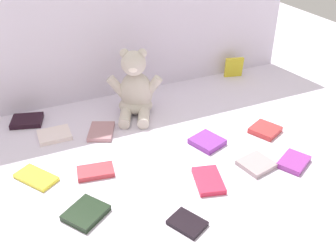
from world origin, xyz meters
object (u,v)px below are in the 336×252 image
Objects in this scene: book_case_2 at (36,177)px; teddy_bear at (135,90)px; book_case_1 at (86,213)px; book_case_10 at (96,172)px; book_case_5 at (54,135)px; book_case_9 at (294,162)px; book_case_4 at (187,223)px; book_case_7 at (265,130)px; book_case_8 at (207,142)px; book_case_11 at (234,67)px; book_case_6 at (27,121)px; book_case_12 at (256,164)px; book_case_3 at (208,180)px; book_case_0 at (101,131)px.

teddy_bear is at bearing -2.42° from book_case_2.
book_case_1 is 0.18m from book_case_10.
book_case_5 is 1.07× the size of book_case_9.
book_case_2 and book_case_4 have the same top height.
book_case_7 is (0.79, -0.07, 0.00)m from book_case_2.
book_case_4 is 0.62m from book_case_5.
book_case_10 reaches higher than book_case_4.
book_case_10 is at bearing -50.17° from book_case_2.
book_case_1 is 0.42m from book_case_5.
book_case_8 is at bearing 74.43° from book_case_1.
book_case_9 and book_case_10 have the same top height.
book_case_4 is 0.99× the size of book_case_11.
book_case_7 is at bearing -37.53° from book_case_9.
book_case_2 is 0.35m from book_case_6.
book_case_2 is 1.18× the size of book_case_10.
book_case_8 is 0.58m from book_case_11.
book_case_1 is 1.13× the size of book_case_4.
book_case_6 and book_case_9 have the same top height.
book_case_12 is at bearing 176.01° from book_case_4.
book_case_2 is 1.17× the size of book_case_5.
book_case_8 is (0.23, 0.30, 0.00)m from book_case_4.
book_case_7 reaches higher than book_case_2.
book_case_4 is 0.38m from book_case_8.
book_case_6 is (0.02, 0.35, 0.00)m from book_case_2.
book_case_1 and book_case_12 have the same top height.
book_case_3 is 1.31× the size of book_case_11.
book_case_5 is at bearing 145.32° from book_case_3.
book_case_8 is 0.39m from book_case_10.
book_case_11 is (0.53, 0.13, -0.05)m from teddy_bear.
book_case_0 is 1.06× the size of book_case_10.
book_case_8 is (0.47, -0.26, 0.00)m from book_case_5.
book_case_11 is at bearing -77.39° from book_case_5.
book_case_2 is at bearing 168.90° from book_case_3.
book_case_3 is 1.21× the size of book_case_8.
book_case_7 is 0.19m from book_case_9.
book_case_7 reaches higher than book_case_5.
book_case_7 is 0.94× the size of book_case_12.
book_case_5 is (-0.38, 0.44, -0.00)m from book_case_3.
book_case_0 is 0.67m from book_case_9.
book_case_2 is at bearing 13.46° from book_case_6.
book_case_4 is 0.34m from book_case_12.
book_case_8 is 0.29m from book_case_9.
book_case_2 is 0.68m from book_case_12.
book_case_10 is at bearing -104.91° from teddy_bear.
book_case_5 is at bearing -148.35° from teddy_bear.
book_case_8 is 1.02× the size of book_case_12.
book_case_6 is (-0.08, 0.14, 0.00)m from book_case_5.
book_case_0 is 1.26× the size of book_case_11.
book_case_3 is 1.23× the size of book_case_12.
book_case_7 is at bearing -175.10° from book_case_4.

